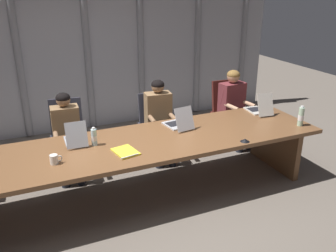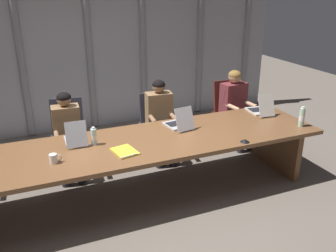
{
  "view_description": "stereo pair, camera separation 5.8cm",
  "coord_description": "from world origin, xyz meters",
  "px_view_note": "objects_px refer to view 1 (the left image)",
  "views": [
    {
      "loc": [
        -1.18,
        -3.65,
        2.44
      ],
      "look_at": [
        0.46,
        0.1,
        0.82
      ],
      "focal_mm": 38.81,
      "sensor_mm": 36.0,
      "label": 1
    },
    {
      "loc": [
        -1.12,
        -3.68,
        2.44
      ],
      "look_at": [
        0.46,
        0.1,
        0.82
      ],
      "focal_mm": 38.81,
      "sensor_mm": 36.0,
      "label": 2
    }
  ],
  "objects_px": {
    "spiral_notepad": "(126,152)",
    "water_bottle_primary": "(301,117)",
    "office_chair_right_mid": "(228,119)",
    "person_center": "(160,116)",
    "office_chair_left_mid": "(69,145)",
    "laptop_center": "(178,123)",
    "person_right_mid": "(235,103)",
    "conference_mic_left_side": "(245,140)",
    "office_chair_center": "(156,132)",
    "water_bottle_secondary": "(94,137)",
    "person_left_mid": "(67,131)",
    "laptop_left_mid": "(76,139)",
    "coffee_mug_near": "(54,159)",
    "laptop_right_mid": "(259,109)"
  },
  "relations": [
    {
      "from": "person_right_mid",
      "to": "conference_mic_left_side",
      "type": "distance_m",
      "value": 1.56
    },
    {
      "from": "office_chair_left_mid",
      "to": "water_bottle_secondary",
      "type": "height_order",
      "value": "office_chair_left_mid"
    },
    {
      "from": "laptop_center",
      "to": "office_chair_left_mid",
      "type": "bearing_deg",
      "value": 50.7
    },
    {
      "from": "laptop_center",
      "to": "person_left_mid",
      "type": "relative_size",
      "value": 0.39
    },
    {
      "from": "water_bottle_secondary",
      "to": "coffee_mug_near",
      "type": "bearing_deg",
      "value": -148.7
    },
    {
      "from": "person_center",
      "to": "conference_mic_left_side",
      "type": "distance_m",
      "value": 1.45
    },
    {
      "from": "spiral_notepad",
      "to": "office_chair_left_mid",
      "type": "bearing_deg",
      "value": 98.81
    },
    {
      "from": "office_chair_center",
      "to": "water_bottle_primary",
      "type": "relative_size",
      "value": 3.45
    },
    {
      "from": "office_chair_left_mid",
      "to": "laptop_left_mid",
      "type": "bearing_deg",
      "value": 7.47
    },
    {
      "from": "water_bottle_secondary",
      "to": "spiral_notepad",
      "type": "distance_m",
      "value": 0.43
    },
    {
      "from": "water_bottle_secondary",
      "to": "coffee_mug_near",
      "type": "distance_m",
      "value": 0.56
    },
    {
      "from": "laptop_center",
      "to": "spiral_notepad",
      "type": "height_order",
      "value": "laptop_center"
    },
    {
      "from": "person_left_mid",
      "to": "spiral_notepad",
      "type": "height_order",
      "value": "person_left_mid"
    },
    {
      "from": "laptop_center",
      "to": "office_chair_center",
      "type": "height_order",
      "value": "laptop_center"
    },
    {
      "from": "laptop_left_mid",
      "to": "conference_mic_left_side",
      "type": "relative_size",
      "value": 3.68
    },
    {
      "from": "laptop_left_mid",
      "to": "office_chair_right_mid",
      "type": "xyz_separation_m",
      "value": [
        2.57,
        0.78,
        -0.42
      ]
    },
    {
      "from": "laptop_left_mid",
      "to": "laptop_center",
      "type": "relative_size",
      "value": 0.91
    },
    {
      "from": "laptop_left_mid",
      "to": "person_left_mid",
      "type": "xyz_separation_m",
      "value": [
        -0.01,
        0.61,
        -0.14
      ]
    },
    {
      "from": "person_center",
      "to": "water_bottle_primary",
      "type": "xyz_separation_m",
      "value": [
        1.46,
        -1.21,
        0.18
      ]
    },
    {
      "from": "office_chair_center",
      "to": "person_right_mid",
      "type": "bearing_deg",
      "value": 88.42
    },
    {
      "from": "laptop_center",
      "to": "spiral_notepad",
      "type": "xyz_separation_m",
      "value": [
        -0.84,
        -0.45,
        -0.05
      ]
    },
    {
      "from": "office_chair_right_mid",
      "to": "water_bottle_primary",
      "type": "xyz_separation_m",
      "value": [
        0.19,
        -1.37,
        0.48
      ]
    },
    {
      "from": "office_chair_center",
      "to": "person_left_mid",
      "type": "distance_m",
      "value": 1.36
    },
    {
      "from": "water_bottle_primary",
      "to": "spiral_notepad",
      "type": "distance_m",
      "value": 2.31
    },
    {
      "from": "water_bottle_secondary",
      "to": "spiral_notepad",
      "type": "xyz_separation_m",
      "value": [
        0.27,
        -0.33,
        -0.09
      ]
    },
    {
      "from": "spiral_notepad",
      "to": "water_bottle_primary",
      "type": "bearing_deg",
      "value": -13.92
    },
    {
      "from": "office_chair_right_mid",
      "to": "spiral_notepad",
      "type": "xyz_separation_m",
      "value": [
        -2.12,
        -1.24,
        0.37
      ]
    },
    {
      "from": "office_chair_right_mid",
      "to": "person_left_mid",
      "type": "relative_size",
      "value": 0.86
    },
    {
      "from": "person_center",
      "to": "office_chair_left_mid",
      "type": "bearing_deg",
      "value": -91.56
    },
    {
      "from": "water_bottle_secondary",
      "to": "laptop_right_mid",
      "type": "bearing_deg",
      "value": 3.99
    },
    {
      "from": "water_bottle_secondary",
      "to": "person_right_mid",
      "type": "bearing_deg",
      "value": 17.67
    },
    {
      "from": "laptop_center",
      "to": "office_chair_left_mid",
      "type": "relative_size",
      "value": 0.45
    },
    {
      "from": "spiral_notepad",
      "to": "person_left_mid",
      "type": "bearing_deg",
      "value": 102.7
    },
    {
      "from": "laptop_right_mid",
      "to": "office_chair_right_mid",
      "type": "relative_size",
      "value": 0.48
    },
    {
      "from": "laptop_center",
      "to": "conference_mic_left_side",
      "type": "relative_size",
      "value": 4.06
    },
    {
      "from": "person_center",
      "to": "coffee_mug_near",
      "type": "xyz_separation_m",
      "value": [
        -1.59,
        -1.04,
        0.11
      ]
    },
    {
      "from": "laptop_right_mid",
      "to": "person_right_mid",
      "type": "bearing_deg",
      "value": 6.14
    },
    {
      "from": "laptop_center",
      "to": "person_right_mid",
      "type": "distance_m",
      "value": 1.43
    },
    {
      "from": "laptop_center",
      "to": "laptop_right_mid",
      "type": "height_order",
      "value": "laptop_right_mid"
    },
    {
      "from": "person_center",
      "to": "coffee_mug_near",
      "type": "height_order",
      "value": "person_center"
    },
    {
      "from": "coffee_mug_near",
      "to": "person_center",
      "type": "bearing_deg",
      "value": 33.3
    },
    {
      "from": "laptop_left_mid",
      "to": "office_chair_left_mid",
      "type": "xyz_separation_m",
      "value": [
        0.01,
        0.78,
        -0.42
      ]
    },
    {
      "from": "laptop_center",
      "to": "water_bottle_secondary",
      "type": "relative_size",
      "value": 2.07
    },
    {
      "from": "office_chair_center",
      "to": "office_chair_right_mid",
      "type": "distance_m",
      "value": 1.27
    },
    {
      "from": "office_chair_left_mid",
      "to": "conference_mic_left_side",
      "type": "bearing_deg",
      "value": 58.21
    },
    {
      "from": "laptop_right_mid",
      "to": "coffee_mug_near",
      "type": "bearing_deg",
      "value": 104.86
    },
    {
      "from": "office_chair_left_mid",
      "to": "person_center",
      "type": "bearing_deg",
      "value": 91.12
    },
    {
      "from": "person_right_mid",
      "to": "conference_mic_left_side",
      "type": "height_order",
      "value": "person_right_mid"
    },
    {
      "from": "water_bottle_primary",
      "to": "person_center",
      "type": "bearing_deg",
      "value": 140.38
    },
    {
      "from": "water_bottle_primary",
      "to": "water_bottle_secondary",
      "type": "relative_size",
      "value": 1.23
    }
  ]
}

